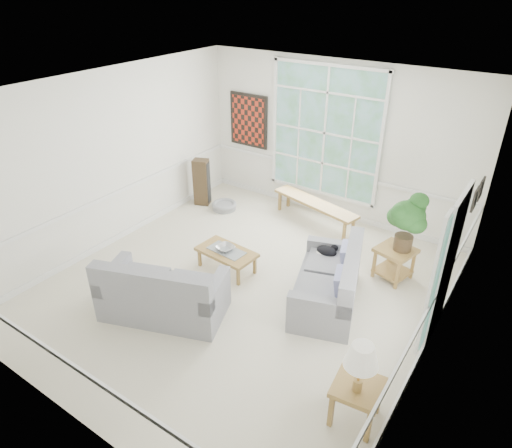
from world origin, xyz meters
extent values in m
cube|color=beige|center=(0.00, 0.00, -0.01)|extent=(5.50, 6.00, 0.01)
cube|color=white|center=(0.00, 0.00, 3.00)|extent=(5.50, 6.00, 0.02)
cube|color=white|center=(0.00, 3.00, 1.50)|extent=(5.50, 0.02, 3.00)
cube|color=white|center=(0.00, -3.00, 1.50)|extent=(5.50, 0.02, 3.00)
cube|color=white|center=(-2.75, 0.00, 1.50)|extent=(0.02, 6.00, 3.00)
cube|color=white|center=(2.75, 0.00, 1.50)|extent=(0.02, 6.00, 3.00)
cube|color=white|center=(-0.20, 2.96, 1.65)|extent=(2.30, 0.08, 2.40)
cube|color=white|center=(2.71, 0.60, 1.05)|extent=(0.08, 0.90, 2.10)
cube|color=white|center=(2.71, -0.03, 1.15)|extent=(0.08, 0.26, 1.90)
cube|color=maroon|center=(-1.95, 2.95, 1.60)|extent=(0.90, 0.06, 1.10)
cube|color=black|center=(2.71, 1.75, 1.55)|extent=(0.04, 0.26, 0.32)
cube|color=black|center=(2.71, 2.15, 1.55)|extent=(0.04, 0.26, 0.32)
cube|color=gray|center=(1.23, 0.37, 0.44)|extent=(1.32, 1.82, 0.89)
cube|color=gray|center=(-0.57, -1.13, 0.46)|extent=(1.90, 1.41, 0.92)
cube|color=olive|center=(-0.49, 0.22, 0.18)|extent=(1.01, 0.61, 0.36)
imported|color=#A2A2A7|center=(-0.52, 0.23, 0.40)|extent=(0.39, 0.39, 0.08)
cube|color=olive|center=(-0.06, 2.46, 0.22)|extent=(1.90, 0.81, 0.44)
cube|color=olive|center=(1.83, 1.53, 0.27)|extent=(0.65, 0.65, 0.53)
cube|color=olive|center=(2.40, -1.29, 0.26)|extent=(0.56, 0.56, 0.52)
cylinder|color=gray|center=(-1.86, 1.93, 0.07)|extent=(0.56, 0.56, 0.15)
cube|color=#3C2C1A|center=(-2.40, 1.88, 0.49)|extent=(0.37, 0.34, 0.98)
ellipsoid|color=black|center=(0.96, 0.89, 0.53)|extent=(0.40, 0.36, 0.15)
camera|label=1|loc=(3.39, -4.66, 4.31)|focal=32.00mm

